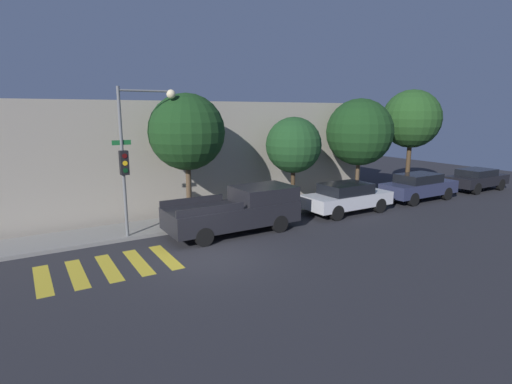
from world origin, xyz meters
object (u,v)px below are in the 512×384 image
(traffic_light_pole, at_px, (135,145))
(sedan_far_end, at_px, (477,179))
(tree_near_corner, at_px, (187,132))
(tree_midblock, at_px, (294,145))
(pickup_truck, at_px, (239,210))
(tree_far_end, at_px, (360,132))
(tree_behind_truck, at_px, (412,119))
(sedan_near_corner, at_px, (347,197))
(sedan_middle, at_px, (419,186))

(traffic_light_pole, bearing_deg, sedan_far_end, -3.48)
(sedan_far_end, relative_size, tree_near_corner, 0.75)
(tree_midblock, bearing_deg, pickup_truck, -154.45)
(tree_near_corner, relative_size, tree_far_end, 1.01)
(tree_midblock, bearing_deg, sedan_far_end, -8.86)
(sedan_far_end, xyz_separation_m, tree_near_corner, (-18.56, 2.02, 3.32))
(pickup_truck, bearing_deg, sedan_far_end, -0.00)
(sedan_far_end, relative_size, tree_behind_truck, 0.69)
(tree_midblock, relative_size, tree_far_end, 0.83)
(pickup_truck, height_order, tree_behind_truck, tree_behind_truck)
(tree_far_end, distance_m, tree_behind_truck, 4.35)
(traffic_light_pole, xyz_separation_m, tree_midblock, (8.02, 0.74, -0.41))
(sedan_near_corner, height_order, sedan_middle, sedan_middle)
(sedan_near_corner, bearing_deg, pickup_truck, 180.00)
(tree_far_end, bearing_deg, tree_midblock, 180.00)
(pickup_truck, relative_size, sedan_far_end, 1.28)
(pickup_truck, relative_size, tree_behind_truck, 0.88)
(sedan_middle, distance_m, sedan_far_end, 5.66)
(traffic_light_pole, relative_size, tree_midblock, 1.25)
(sedan_far_end, distance_m, tree_near_corner, 18.96)
(sedan_far_end, bearing_deg, tree_midblock, 171.14)
(sedan_near_corner, height_order, tree_midblock, tree_midblock)
(pickup_truck, bearing_deg, tree_behind_truck, 8.80)
(sedan_near_corner, relative_size, tree_far_end, 0.81)
(tree_midblock, height_order, tree_behind_truck, tree_behind_truck)
(sedan_far_end, distance_m, tree_far_end, 9.19)
(pickup_truck, relative_size, sedan_near_corner, 1.21)
(tree_midblock, bearing_deg, tree_far_end, -0.00)
(tree_near_corner, bearing_deg, tree_behind_truck, 0.00)
(pickup_truck, distance_m, sedan_far_end, 17.16)
(tree_far_end, bearing_deg, traffic_light_pole, -176.60)
(sedan_far_end, xyz_separation_m, tree_midblock, (-12.94, 2.02, 2.52))
(sedan_middle, distance_m, tree_near_corner, 13.46)
(tree_near_corner, bearing_deg, sedan_far_end, -6.20)
(sedan_far_end, distance_m, tree_behind_truck, 5.91)
(traffic_light_pole, relative_size, pickup_truck, 1.07)
(sedan_near_corner, distance_m, sedan_middle, 5.48)
(pickup_truck, xyz_separation_m, tree_near_corner, (-1.40, 2.02, 3.14))
(sedan_far_end, bearing_deg, tree_behind_truck, 153.96)
(tree_near_corner, xyz_separation_m, tree_midblock, (5.62, 0.00, -0.79))
(tree_behind_truck, bearing_deg, sedan_middle, -127.24)
(tree_near_corner, distance_m, tree_behind_truck, 14.44)
(tree_behind_truck, bearing_deg, tree_far_end, -180.00)
(tree_near_corner, bearing_deg, sedan_middle, -8.88)
(pickup_truck, height_order, tree_near_corner, tree_near_corner)
(sedan_middle, relative_size, sedan_far_end, 1.09)
(traffic_light_pole, height_order, sedan_near_corner, traffic_light_pole)
(tree_midblock, xyz_separation_m, tree_far_end, (4.51, -0.00, 0.52))
(tree_behind_truck, bearing_deg, traffic_light_pole, -177.47)
(tree_behind_truck, bearing_deg, pickup_truck, -171.20)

